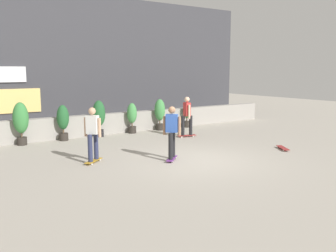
{
  "coord_description": "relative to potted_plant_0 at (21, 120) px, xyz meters",
  "views": [
    {
      "loc": [
        -7.1,
        -8.87,
        2.82
      ],
      "look_at": [
        0.0,
        1.5,
        0.9
      ],
      "focal_mm": 39.69,
      "sensor_mm": 36.0,
      "label": 1
    }
  ],
  "objects": [
    {
      "name": "potted_plant_4",
      "position": [
        6.2,
        0.0,
        -0.11
      ],
      "size": [
        0.49,
        0.49,
        1.46
      ],
      "color": "#2D2823",
      "rests_on": "ground"
    },
    {
      "name": "potted_plant_0",
      "position": [
        0.0,
        0.0,
        0.0
      ],
      "size": [
        0.57,
        0.57,
        1.62
      ],
      "color": "#2D2823",
      "rests_on": "ground"
    },
    {
      "name": "potted_plant_1",
      "position": [
        1.6,
        0.0,
        -0.13
      ],
      "size": [
        0.48,
        0.48,
        1.43
      ],
      "color": "#2D2823",
      "rests_on": "ground"
    },
    {
      "name": "skateboard_near_camera",
      "position": [
        7.46,
        -6.07,
        -0.89
      ],
      "size": [
        0.58,
        0.79,
        0.08
      ],
      "color": "maroon",
      "rests_on": "ground"
    },
    {
      "name": "potted_plant_5",
      "position": [
        7.79,
        0.0,
        -0.3
      ],
      "size": [
        0.38,
        0.38,
        1.22
      ],
      "color": "#2D2823",
      "rests_on": "ground"
    },
    {
      "name": "skater_mid_plaza",
      "position": [
        6.15,
        -2.15,
        -0.01
      ],
      "size": [
        0.82,
        0.55,
        1.7
      ],
      "color": "maroon",
      "rests_on": "ground"
    },
    {
      "name": "skater_far_right",
      "position": [
        1.15,
        -4.04,
        -0.01
      ],
      "size": [
        0.75,
        0.65,
        1.7
      ],
      "color": "#BF8C26",
      "rests_on": "ground"
    },
    {
      "name": "building_backdrop",
      "position": [
        3.88,
        4.45,
        2.3
      ],
      "size": [
        20.0,
        2.08,
        6.5
      ],
      "color": "#38383D",
      "rests_on": "ground"
    },
    {
      "name": "skater_far_left",
      "position": [
        3.29,
        -5.14,
        -0.01
      ],
      "size": [
        0.72,
        0.7,
        1.7
      ],
      "color": "#72338C",
      "rests_on": "ground"
    },
    {
      "name": "ground_plane",
      "position": [
        3.89,
        -5.55,
        -0.95
      ],
      "size": [
        48.0,
        48.0,
        0.0
      ],
      "primitive_type": "plane",
      "color": "#A8A093"
    },
    {
      "name": "potted_plant_3",
      "position": [
        4.72,
        0.0,
        -0.19
      ],
      "size": [
        0.44,
        0.44,
        1.35
      ],
      "color": "#2D2823",
      "rests_on": "ground"
    },
    {
      "name": "potted_plant_2",
      "position": [
        3.14,
        0.0,
        -0.06
      ],
      "size": [
        0.53,
        0.53,
        1.53
      ],
      "color": "black",
      "rests_on": "ground"
    },
    {
      "name": "planter_wall",
      "position": [
        3.89,
        0.45,
        -0.5
      ],
      "size": [
        18.0,
        0.4,
        0.9
      ],
      "primitive_type": "cube",
      "color": "gray",
      "rests_on": "ground"
    }
  ]
}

